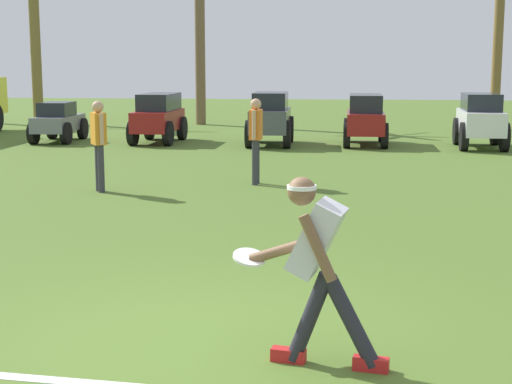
% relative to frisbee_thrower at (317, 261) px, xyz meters
% --- Properties ---
extents(ground_plane, '(80.00, 80.00, 0.00)m').
position_rel_frisbee_thrower_xyz_m(ground_plane, '(-1.04, 0.36, -0.79)').
color(ground_plane, '#4D6B27').
extents(frisbee_thrower, '(1.08, 0.59, 1.41)m').
position_rel_frisbee_thrower_xyz_m(frisbee_thrower, '(0.00, 0.00, 0.00)').
color(frisbee_thrower, '#23232D').
rests_on(frisbee_thrower, ground_plane).
extents(frisbee_in_flight, '(0.36, 0.36, 0.10)m').
position_rel_frisbee_thrower_xyz_m(frisbee_in_flight, '(-0.53, 0.30, -0.06)').
color(frisbee_in_flight, white).
extents(teammate_near_sideline, '(0.35, 0.46, 1.56)m').
position_rel_frisbee_thrower_xyz_m(teammate_near_sideline, '(-3.93, 7.41, 0.15)').
color(teammate_near_sideline, '#33333D').
rests_on(teammate_near_sideline, ground_plane).
extents(teammate_midfield, '(0.22, 0.50, 1.56)m').
position_rel_frisbee_thrower_xyz_m(teammate_midfield, '(-1.35, 8.52, 0.15)').
color(teammate_midfield, '#33333D').
rests_on(teammate_midfield, ground_plane).
extents(parked_car_slot_a, '(1.15, 2.23, 1.10)m').
position_rel_frisbee_thrower_xyz_m(parked_car_slot_a, '(-7.63, 15.55, -0.23)').
color(parked_car_slot_a, slate).
rests_on(parked_car_slot_a, ground_plane).
extents(parked_car_slot_b, '(1.20, 2.42, 1.34)m').
position_rel_frisbee_thrower_xyz_m(parked_car_slot_b, '(-4.80, 15.64, -0.07)').
color(parked_car_slot_b, maroon).
rests_on(parked_car_slot_b, ground_plane).
extents(parked_car_slot_c, '(1.19, 2.36, 1.40)m').
position_rel_frisbee_thrower_xyz_m(parked_car_slot_c, '(-1.68, 15.30, -0.05)').
color(parked_car_slot_c, '#474C51').
rests_on(parked_car_slot_c, ground_plane).
extents(parked_car_slot_d, '(1.17, 2.41, 1.34)m').
position_rel_frisbee_thrower_xyz_m(parked_car_slot_d, '(0.85, 15.59, -0.07)').
color(parked_car_slot_d, maroon).
rests_on(parked_car_slot_d, ground_plane).
extents(parked_car_slot_e, '(1.24, 2.38, 1.40)m').
position_rel_frisbee_thrower_xyz_m(parked_car_slot_e, '(3.77, 15.13, -0.05)').
color(parked_car_slot_e, silver).
rests_on(parked_car_slot_e, ground_plane).
extents(palm_tree_left_of_centre, '(3.01, 3.06, 5.82)m').
position_rel_frisbee_thrower_xyz_m(palm_tree_left_of_centre, '(-10.83, 22.23, 2.52)').
color(palm_tree_left_of_centre, brown).
rests_on(palm_tree_left_of_centre, ground_plane).
extents(palm_tree_right_of_centre, '(3.36, 2.90, 6.67)m').
position_rel_frisbee_thrower_xyz_m(palm_tree_right_of_centre, '(-4.70, 21.81, 3.10)').
color(palm_tree_right_of_centre, brown).
rests_on(palm_tree_right_of_centre, ground_plane).
extents(palm_tree_far_right, '(3.42, 3.29, 6.63)m').
position_rel_frisbee_thrower_xyz_m(palm_tree_far_right, '(5.18, 20.65, 3.11)').
color(palm_tree_far_right, brown).
rests_on(palm_tree_far_right, ground_plane).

